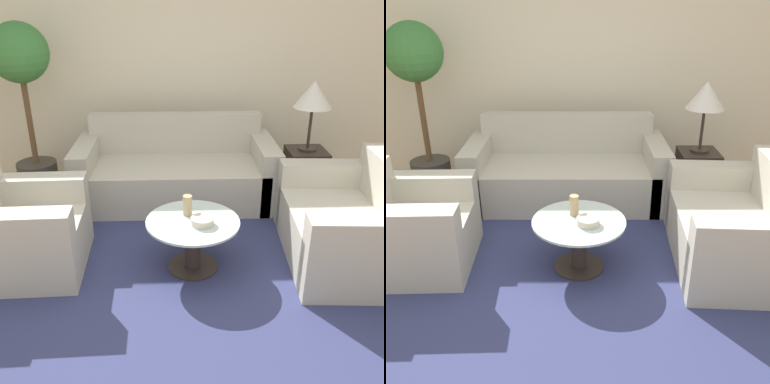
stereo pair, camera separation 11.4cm
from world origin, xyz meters
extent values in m
plane|color=#9E754C|center=(0.00, 0.00, 0.00)|extent=(14.00, 14.00, 0.00)
cube|color=beige|center=(0.00, 2.78, 1.30)|extent=(10.00, 0.06, 2.60)
cube|color=navy|center=(0.12, 0.62, 0.00)|extent=(3.57, 3.49, 0.01)
cube|color=#B2AD9E|center=(-0.01, 1.87, 0.21)|extent=(1.82, 0.91, 0.43)
cube|color=#B2AD9E|center=(-0.01, 2.24, 0.42)|extent=(1.82, 0.18, 0.85)
cube|color=#B2AD9E|center=(-0.92, 1.87, 0.32)|extent=(0.20, 0.91, 0.64)
cube|color=#B2AD9E|center=(0.91, 1.87, 0.32)|extent=(0.20, 0.91, 0.64)
cube|color=#B2AD9E|center=(-1.17, 0.70, 0.21)|extent=(0.86, 0.68, 0.43)
cube|color=#B2AD9E|center=(-1.16, 0.37, 0.32)|extent=(0.85, 0.23, 0.64)
cube|color=#B2AD9E|center=(-1.18, 1.03, 0.32)|extent=(0.85, 0.23, 0.64)
cube|color=#B2AD9E|center=(1.34, 0.73, 0.21)|extent=(0.93, 1.10, 0.43)
cube|color=#B2AD9E|center=(1.37, 1.25, 0.32)|extent=(0.88, 0.25, 0.64)
cube|color=#B2AD9E|center=(1.31, 0.20, 0.32)|extent=(0.88, 0.25, 0.64)
cylinder|color=#332823|center=(0.12, 0.62, 0.01)|extent=(0.40, 0.40, 0.02)
cylinder|color=#332823|center=(0.12, 0.62, 0.20)|extent=(0.13, 0.13, 0.41)
cylinder|color=#B2C6C6|center=(0.12, 0.62, 0.41)|extent=(0.72, 0.72, 0.02)
cube|color=#332823|center=(1.35, 1.87, 0.27)|extent=(0.39, 0.39, 0.55)
cylinder|color=#332823|center=(1.35, 1.87, 0.56)|extent=(0.18, 0.18, 0.02)
cylinder|color=#332823|center=(1.35, 1.87, 0.78)|extent=(0.03, 0.03, 0.42)
cone|color=beige|center=(1.35, 1.87, 1.12)|extent=(0.37, 0.37, 0.26)
cylinder|color=#3D3833|center=(-1.54, 2.21, 0.16)|extent=(0.43, 0.43, 0.32)
cylinder|color=brown|center=(-1.54, 2.21, 0.82)|extent=(0.06, 0.06, 0.99)
sphere|color=#387538|center=(-1.54, 2.21, 1.48)|extent=(0.59, 0.59, 0.59)
cylinder|color=tan|center=(0.08, 0.72, 0.51)|extent=(0.07, 0.07, 0.16)
cylinder|color=beige|center=(0.19, 0.56, 0.45)|extent=(0.17, 0.17, 0.06)
camera|label=1|loc=(0.00, -2.25, 1.99)|focal=40.00mm
camera|label=2|loc=(0.11, -2.25, 1.99)|focal=40.00mm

